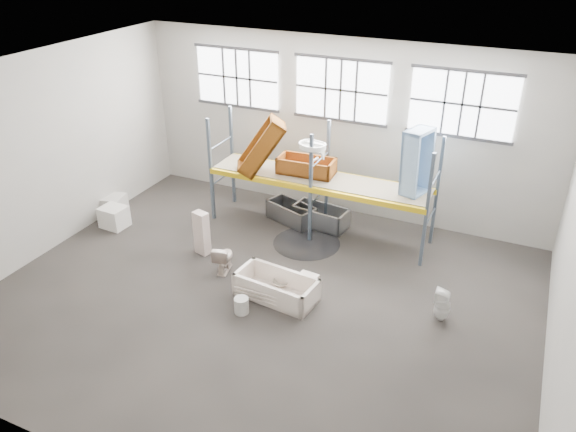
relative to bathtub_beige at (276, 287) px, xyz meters
The scene contains 33 objects.
floor 0.49m from the bathtub_beige, 148.50° to the right, with size 12.00×10.00×0.10m, color #4A4440.
ceiling 4.79m from the bathtub_beige, 148.50° to the right, with size 12.00×10.00×0.10m, color silver.
wall_back 5.35m from the bathtub_beige, 93.66° to the left, with size 12.00×0.10×5.00m, color #BAB6AD.
wall_front 5.70m from the bathtub_beige, 93.39° to the right, with size 12.00×0.10×5.00m, color #A09C94.
wall_left 6.74m from the bathtub_beige, behind, with size 0.10×10.00×5.00m, color #A4A198.
window_left 6.78m from the bathtub_beige, 126.47° to the left, with size 2.60×0.04×1.60m, color white.
window_mid 5.81m from the bathtub_beige, 93.74° to the left, with size 2.60×0.04×1.60m, color white.
window_right 6.48m from the bathtub_beige, 58.69° to the left, with size 2.60×0.04×1.60m, color white.
rack_upright_la 4.45m from the bathtub_beige, 140.70° to the left, with size 0.08×0.08×3.00m, color slate.
rack_upright_lb 5.27m from the bathtub_beige, 130.26° to the left, with size 0.08×0.08×3.00m, color slate.
rack_upright_ma 2.99m from the bathtub_beige, 96.54° to the left, with size 0.08×0.08×3.00m, color slate.
rack_upright_mb 4.11m from the bathtub_beige, 94.54° to the left, with size 0.08×0.08×3.00m, color slate.
rack_upright_ra 4.01m from the bathtub_beige, 45.21° to the left, with size 0.08×0.08×3.00m, color slate.
rack_upright_rb 4.90m from the bathtub_beige, 55.48° to the left, with size 0.08×0.08×3.00m, color slate.
rack_beam_front 2.99m from the bathtub_beige, 96.54° to the left, with size 6.00×0.10×0.14m, color yellow.
rack_beam_back 4.11m from the bathtub_beige, 94.54° to the left, with size 6.00×0.10×0.14m, color yellow.
shelf_deck 3.57m from the bathtub_beige, 95.36° to the left, with size 5.90×1.10×0.03m, color gray.
wet_patch 2.54m from the bathtub_beige, 97.05° to the left, with size 1.80×1.80×0.00m, color black.
bathtub_beige is the anchor object (origin of this frame).
cistern_spare 0.77m from the bathtub_beige, 38.85° to the left, with size 0.44×0.21×0.42m, color beige.
sink_in_tub 0.35m from the bathtub_beige, 98.85° to the left, with size 0.39×0.39×0.13m, color beige.
toilet_beige 1.72m from the bathtub_beige, 164.45° to the left, with size 0.40×0.71×0.72m, color beige.
cistern_tall 2.76m from the bathtub_beige, 159.73° to the left, with size 0.38×0.25×1.17m, color beige.
toilet_white 3.66m from the bathtub_beige, 11.65° to the left, with size 0.34×0.35×0.76m, color white.
steel_tub_left 3.70m from the bathtub_beige, 109.03° to the left, with size 1.44×0.67×0.53m, color #95989C, non-canonical shape.
steel_tub_right 3.61m from the bathtub_beige, 95.53° to the left, with size 1.52×0.71×0.56m, color #B8BBC1, non-canonical shape.
rust_tub_flat 3.82m from the bathtub_beige, 102.15° to the left, with size 1.52×0.71×0.43m, color #995613, non-canonical shape.
rust_tub_tilted 4.16m from the bathtub_beige, 121.74° to the left, with size 1.66×0.78×0.47m, color #83410D, non-canonical shape.
sink_on_shelf 3.46m from the bathtub_beige, 97.25° to the left, with size 0.72×0.56×0.64m, color white.
blue_tub_upright 4.61m from the bathtub_beige, 57.74° to the left, with size 1.69×0.79×0.47m, color #89B2DD, non-canonical shape.
bucket 0.96m from the bathtub_beige, 118.15° to the right, with size 0.32×0.32×0.37m, color beige.
carton_near 5.70m from the bathtub_beige, 168.60° to the left, with size 0.69×0.59×0.59m, color white.
carton_far 6.41m from the bathtub_beige, 164.00° to the left, with size 0.65×0.65×0.54m, color beige.
Camera 1 is at (4.91, -9.23, 7.65)m, focal length 34.92 mm.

